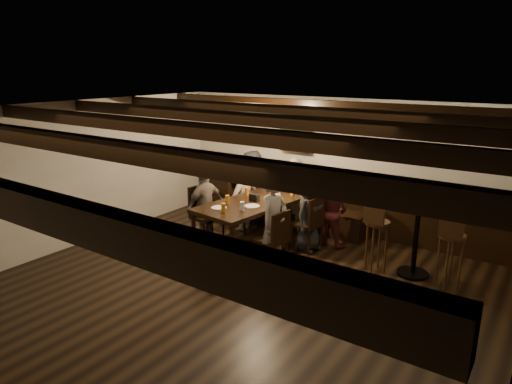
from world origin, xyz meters
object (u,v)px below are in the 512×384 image
Objects in this scene: person_bench_centre at (295,194)px; bar_stool_left at (376,245)px; chair_right_near at (307,233)px; chair_left_near at (243,214)px; person_right_near at (309,214)px; person_bench_right at (332,211)px; dining_table at (256,204)px; high_top_table at (417,228)px; person_left_near at (242,195)px; person_right_far at (274,223)px; chair_left_far at (207,226)px; chair_right_far at (272,250)px; person_bench_left at (252,187)px; person_left_far at (205,206)px; bar_stool_right at (449,260)px.

person_bench_centre is 2.07m from bar_stool_left.
chair_right_near is 1.02m from person_bench_centre.
chair_left_near is 1.50m from person_right_near.
dining_table is at bearing 45.00° from person_bench_right.
high_top_table is at bearing 172.11° from person_bench_right.
person_left_near is 1.75m from person_right_far.
chair_left_far is at bearing 90.00° from person_right_far.
person_left_near is (-1.35, 1.08, 0.39)m from chair_right_far.
person_bench_left is at bearing 50.71° from person_right_far.
person_bench_centre is at bearing 26.57° from person_right_far.
bar_stool_left is at bearing 155.63° from person_bench_right.
person_bench_left reaches higher than chair_left_near.
person_bench_centre is at bearing 154.33° from chair_left_far.
chair_left_near is 0.97m from person_left_far.
high_top_table is at bearing -81.91° from person_right_near.
dining_table is 1.87× the size of person_bench_right.
person_right_far reaches higher than person_bench_right.
chair_right_near is 0.99m from person_right_far.
person_right_near reaches higher than bar_stool_left.
person_bench_left is 1.27× the size of bar_stool_right.
person_left_near is 1.22× the size of high_top_table.
chair_left_far is 1.71m from person_bench_centre.
person_bench_centre is at bearing 128.66° from person_left_near.
chair_right_far is (1.43, -0.18, -0.03)m from chair_left_far.
bar_stool_right is at bearing -64.82° from chair_right_far.
person_bench_right is at bearing 105.52° from chair_left_near.
chair_left_near is 0.88× the size of bar_stool_right.
person_right_far is at bearing 90.00° from person_left_far.
person_bench_centre reaches higher than chair_right_far.
high_top_table is at bearing 109.88° from chair_left_far.
chair_right_far is at bearing 58.50° from person_left_near.
dining_table is 1.71× the size of person_left_far.
person_bench_centre reaches higher than chair_left_far.
person_bench_right is (1.78, 1.14, 0.29)m from chair_left_far.
chair_right_far is 2.10m from high_top_table.
chair_left_far reaches higher than chair_right_near.
person_bench_right is 1.08× the size of bar_stool_left.
chair_left_near is 0.82× the size of person_bench_right.
bar_stool_left is at bearing 89.40° from person_left_near.
person_right_near is (0.67, -0.69, -0.07)m from person_bench_centre.
high_top_table is (1.69, 0.03, 0.10)m from person_right_near.
chair_right_near is at bearing 1.95° from person_right_far.
bar_stool_right reaches higher than chair_right_near.
person_bench_centre is at bearing 164.40° from high_top_table.
chair_right_far is 1.40m from person_bench_right.
high_top_table is 0.99× the size of bar_stool_left.
bar_stool_right is (0.50, -0.16, -0.30)m from high_top_table.
person_bench_centre is 1.03× the size of person_left_near.
high_top_table is (3.27, -0.62, 0.02)m from person_bench_left.
person_bench_centre reaches higher than person_bench_right.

